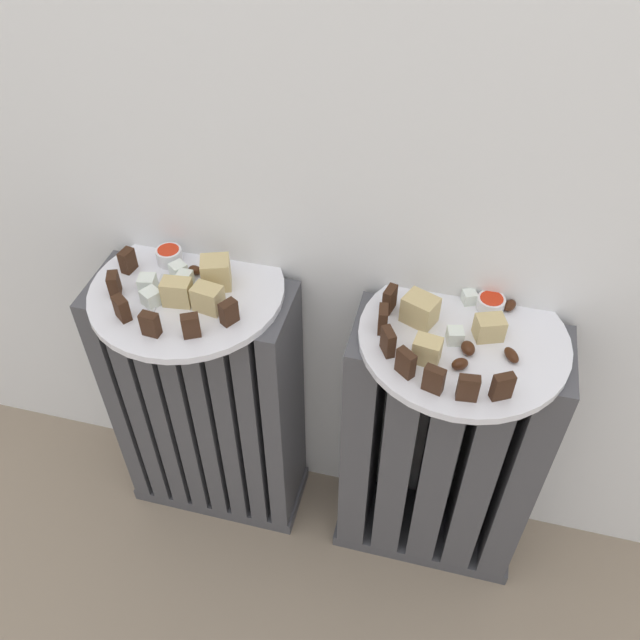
{
  "coord_description": "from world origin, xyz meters",
  "views": [
    {
      "loc": [
        0.18,
        -0.43,
        1.26
      ],
      "look_at": [
        0.0,
        0.28,
        0.56
      ],
      "focal_mm": 36.95,
      "sensor_mm": 36.0,
      "label": 1
    }
  ],
  "objects_px": {
    "radiator_right": "(438,454)",
    "plate_right": "(463,338)",
    "jam_bowl_left": "(169,255)",
    "plate_left": "(187,291)",
    "jam_bowl_right": "(491,303)",
    "radiator_left": "(209,407)",
    "fork": "(161,290)"
  },
  "relations": [
    {
      "from": "radiator_left",
      "to": "radiator_right",
      "type": "bearing_deg",
      "value": 0.0
    },
    {
      "from": "jam_bowl_left",
      "to": "fork",
      "type": "relative_size",
      "value": 0.45
    },
    {
      "from": "plate_left",
      "to": "jam_bowl_right",
      "type": "relative_size",
      "value": 7.26
    },
    {
      "from": "radiator_right",
      "to": "plate_right",
      "type": "distance_m",
      "value": 0.29
    },
    {
      "from": "plate_left",
      "to": "jam_bowl_left",
      "type": "bearing_deg",
      "value": 133.29
    },
    {
      "from": "plate_right",
      "to": "radiator_right",
      "type": "bearing_deg",
      "value": 90.0
    },
    {
      "from": "radiator_left",
      "to": "fork",
      "type": "bearing_deg",
      "value": -155.61
    },
    {
      "from": "plate_left",
      "to": "jam_bowl_right",
      "type": "xyz_separation_m",
      "value": [
        0.47,
        0.07,
        0.02
      ]
    },
    {
      "from": "jam_bowl_left",
      "to": "jam_bowl_right",
      "type": "distance_m",
      "value": 0.52
    },
    {
      "from": "plate_right",
      "to": "radiator_left",
      "type": "bearing_deg",
      "value": 180.0
    },
    {
      "from": "jam_bowl_left",
      "to": "radiator_right",
      "type": "bearing_deg",
      "value": -6.34
    },
    {
      "from": "radiator_left",
      "to": "plate_left",
      "type": "height_order",
      "value": "plate_left"
    },
    {
      "from": "plate_left",
      "to": "fork",
      "type": "xyz_separation_m",
      "value": [
        -0.04,
        -0.02,
        0.01
      ]
    },
    {
      "from": "radiator_right",
      "to": "jam_bowl_left",
      "type": "xyz_separation_m",
      "value": [
        -0.49,
        0.05,
        0.31
      ]
    },
    {
      "from": "fork",
      "to": "plate_left",
      "type": "bearing_deg",
      "value": 24.39
    },
    {
      "from": "radiator_left",
      "to": "plate_left",
      "type": "xyz_separation_m",
      "value": [
        0.0,
        -0.0,
        0.29
      ]
    },
    {
      "from": "radiator_right",
      "to": "fork",
      "type": "relative_size",
      "value": 6.04
    },
    {
      "from": "jam_bowl_right",
      "to": "radiator_right",
      "type": "bearing_deg",
      "value": -115.44
    },
    {
      "from": "radiator_right",
      "to": "plate_left",
      "type": "xyz_separation_m",
      "value": [
        -0.44,
        -0.0,
        0.29
      ]
    },
    {
      "from": "jam_bowl_left",
      "to": "fork",
      "type": "distance_m",
      "value": 0.07
    },
    {
      "from": "radiator_right",
      "to": "jam_bowl_left",
      "type": "distance_m",
      "value": 0.58
    },
    {
      "from": "plate_right",
      "to": "fork",
      "type": "bearing_deg",
      "value": -178.0
    },
    {
      "from": "plate_left",
      "to": "fork",
      "type": "height_order",
      "value": "fork"
    },
    {
      "from": "jam_bowl_left",
      "to": "jam_bowl_right",
      "type": "bearing_deg",
      "value": 1.64
    },
    {
      "from": "radiator_left",
      "to": "fork",
      "type": "distance_m",
      "value": 0.3
    },
    {
      "from": "radiator_left",
      "to": "plate_right",
      "type": "distance_m",
      "value": 0.52
    },
    {
      "from": "jam_bowl_left",
      "to": "jam_bowl_right",
      "type": "height_order",
      "value": "jam_bowl_left"
    },
    {
      "from": "radiator_left",
      "to": "jam_bowl_right",
      "type": "bearing_deg",
      "value": 8.38
    },
    {
      "from": "radiator_right",
      "to": "jam_bowl_right",
      "type": "bearing_deg",
      "value": 64.56
    },
    {
      "from": "plate_right",
      "to": "plate_left",
      "type": "bearing_deg",
      "value": 180.0
    },
    {
      "from": "radiator_right",
      "to": "jam_bowl_right",
      "type": "xyz_separation_m",
      "value": [
        0.03,
        0.07,
        0.31
      ]
    },
    {
      "from": "radiator_left",
      "to": "jam_bowl_left",
      "type": "xyz_separation_m",
      "value": [
        -0.05,
        0.05,
        0.31
      ]
    }
  ]
}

